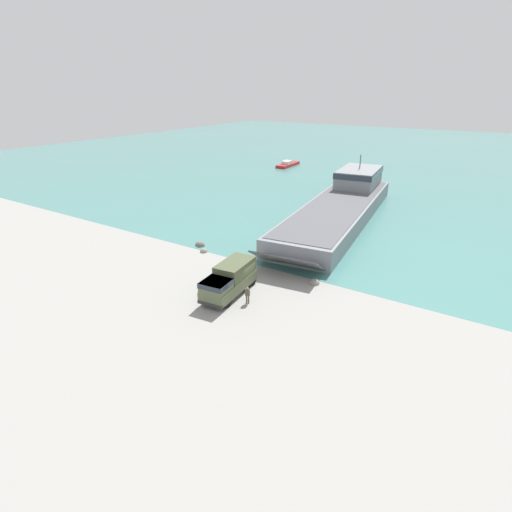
% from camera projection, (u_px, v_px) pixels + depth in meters
% --- Properties ---
extents(ground_plane, '(240.00, 240.00, 0.00)m').
position_uv_depth(ground_plane, '(245.00, 287.00, 40.60)').
color(ground_plane, gray).
extents(water_surface, '(240.00, 180.00, 0.01)m').
position_uv_depth(water_surface, '(431.00, 158.00, 114.46)').
color(water_surface, '#477F7A').
rests_on(water_surface, ground_plane).
extents(landing_craft, '(13.41, 42.29, 8.04)m').
position_uv_depth(landing_craft, '(343.00, 203.00, 62.55)').
color(landing_craft, gray).
rests_on(landing_craft, ground_plane).
extents(military_truck, '(3.27, 7.27, 3.00)m').
position_uv_depth(military_truck, '(229.00, 279.00, 38.62)').
color(military_truck, '#566042').
rests_on(military_truck, ground_plane).
extents(soldier_on_ramp, '(0.50, 0.42, 1.68)m').
position_uv_depth(soldier_on_ramp, '(248.00, 294.00, 37.16)').
color(soldier_on_ramp, '#4C4738').
rests_on(soldier_on_ramp, ground_plane).
extents(moored_boat_b, '(2.94, 8.94, 1.43)m').
position_uv_depth(moored_boat_b, '(288.00, 164.00, 102.83)').
color(moored_boat_b, '#B22323').
rests_on(moored_boat_b, ground_plane).
extents(shoreline_rock_a, '(0.94, 0.94, 0.94)m').
position_uv_depth(shoreline_rock_a, '(204.00, 252.00, 49.23)').
color(shoreline_rock_a, gray).
rests_on(shoreline_rock_a, ground_plane).
extents(shoreline_rock_b, '(1.11, 1.11, 1.11)m').
position_uv_depth(shoreline_rock_b, '(200.00, 245.00, 51.35)').
color(shoreline_rock_b, gray).
rests_on(shoreline_rock_b, ground_plane).
extents(shoreline_rock_c, '(1.09, 1.09, 1.09)m').
position_uv_depth(shoreline_rock_c, '(314.00, 284.00, 41.27)').
color(shoreline_rock_c, gray).
rests_on(shoreline_rock_c, ground_plane).
extents(shoreline_rock_d, '(1.14, 1.14, 1.14)m').
position_uv_depth(shoreline_rock_d, '(200.00, 246.00, 51.13)').
color(shoreline_rock_d, '#66605B').
rests_on(shoreline_rock_d, ground_plane).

